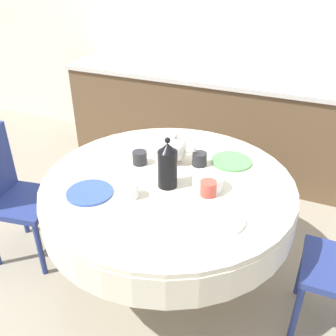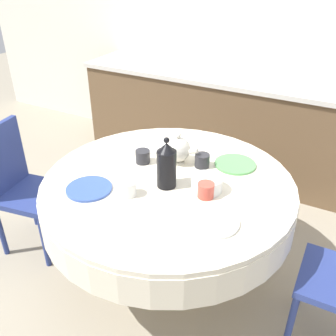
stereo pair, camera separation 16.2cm
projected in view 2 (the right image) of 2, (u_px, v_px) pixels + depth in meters
name	position (u px, v px, depth m)	size (l,w,h in m)	color
ground_plane	(168.00, 275.00, 2.51)	(12.00, 12.00, 0.00)	#9E937F
wall_back	(271.00, 27.00, 3.29)	(7.00, 0.05, 2.60)	silver
kitchen_counter	(249.00, 127.00, 3.46)	(3.24, 0.64, 0.93)	brown
dining_table	(168.00, 198.00, 2.19)	(1.45, 1.45, 0.75)	olive
chair_right	(21.00, 183.00, 2.55)	(0.46, 0.46, 0.92)	navy
plate_near_left	(89.00, 189.00, 2.04)	(0.25, 0.25, 0.01)	#3856AD
cup_near_left	(128.00, 188.00, 1.98)	(0.09, 0.09, 0.08)	white
plate_near_right	(213.00, 222.00, 1.79)	(0.25, 0.25, 0.01)	white
cup_near_right	(206.00, 190.00, 1.97)	(0.09, 0.09, 0.08)	#CC4C3D
plate_far_left	(152.00, 145.00, 2.49)	(0.25, 0.25, 0.01)	white
cup_far_left	(143.00, 156.00, 2.28)	(0.09, 0.09, 0.08)	#28282D
plate_far_right	(235.00, 164.00, 2.27)	(0.25, 0.25, 0.01)	#5BA85B
cup_far_right	(202.00, 160.00, 2.24)	(0.09, 0.09, 0.08)	#28282D
coffee_carafe	(167.00, 165.00, 2.01)	(0.11, 0.11, 0.30)	black
teapot	(178.00, 150.00, 2.26)	(0.21, 0.15, 0.20)	silver
fruit_bowl	(207.00, 184.00, 2.02)	(0.17, 0.17, 0.08)	silver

